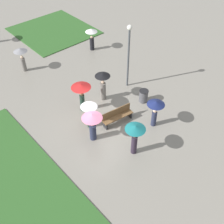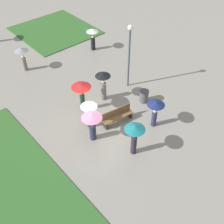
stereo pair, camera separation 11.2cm
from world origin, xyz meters
name	(u,v)px [view 1 (the left image)]	position (x,y,z in m)	size (l,w,h in m)	color
ground_plane	(99,127)	(0.00, 0.00, 0.00)	(90.00, 90.00, 0.00)	gray
lawn_patch_far	(54,31)	(4.58, 11.78, 0.03)	(6.08, 6.52, 0.06)	#2D5B26
park_bench	(117,115)	(1.05, -0.35, 0.47)	(1.94, 0.69, 0.90)	brown
lamp_post	(129,49)	(3.92, 1.77, 2.77)	(0.32, 0.32, 4.30)	#474C51
trash_bin	(144,96)	(3.52, -0.09, 0.41)	(0.59, 0.59, 0.81)	#4C4C51
crowd_person_white	(89,110)	(-0.35, 0.39, 1.28)	(0.93, 0.93, 1.75)	#1E3328
crowd_person_navy	(155,108)	(2.42, -1.92, 1.30)	(0.98, 0.98, 1.76)	#282D47
crowd_person_pink	(92,121)	(-0.81, -0.45, 1.28)	(1.10, 1.10, 1.78)	#282D47
crowd_person_red	(81,90)	(0.19, 1.78, 1.52)	(1.15, 1.15, 1.94)	#1E3328
crowd_person_teal	(135,134)	(0.16, -2.60, 1.39)	(1.03, 1.03, 1.91)	#2D2333
crowd_person_black	(103,83)	(1.80, 1.78, 1.24)	(0.94, 0.94, 1.94)	slate
lone_walker_far_path	(21,55)	(-0.34, 7.95, 1.24)	(0.95, 0.95, 1.75)	slate
lone_walker_mid_plaza	(92,35)	(5.12, 7.02, 1.23)	(0.93, 0.93, 1.77)	black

